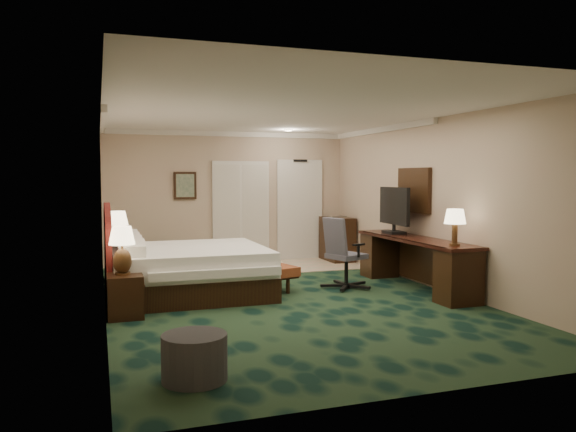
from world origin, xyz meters
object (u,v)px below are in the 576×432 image
object	(u,v)px
lamp_far	(118,230)
minibar	(337,239)
desk_chair	(346,253)
lamp_near	(122,250)
bed	(190,271)
ottoman	(194,357)
bed_bench	(269,276)
tv	(394,211)
desk	(414,263)
nightstand_far	(118,264)
nightstand_near	(125,296)

from	to	relation	value
lamp_far	minibar	bearing A→B (deg)	10.87
desk_chair	lamp_near	bearing A→B (deg)	172.95
bed	desk_chair	xyz separation A→B (m)	(2.44, -0.33, 0.21)
lamp_near	ottoman	size ratio (longest dim) A/B	1.07
bed_bench	tv	distance (m)	2.40
lamp_far	desk_chair	world-z (taller)	lamp_far
lamp_near	desk	world-z (taller)	lamp_near
desk	tv	world-z (taller)	tv
desk	tv	bearing A→B (deg)	90.87
bed_bench	minibar	size ratio (longest dim) A/B	1.27
minibar	bed	bearing A→B (deg)	-145.39
nightstand_far	minibar	bearing A→B (deg)	10.74
bed	ottoman	bearing A→B (deg)	-98.14
bed	bed_bench	distance (m)	1.29
lamp_near	desk_chair	xyz separation A→B (m)	(3.45, 0.78, -0.28)
desk	minibar	world-z (taller)	minibar
tv	minibar	size ratio (longest dim) A/B	1.10
nightstand_near	ottoman	bearing A→B (deg)	-79.36
bed	tv	world-z (taller)	tv
tv	minibar	xyz separation A→B (m)	(0.04, 2.46, -0.75)
ottoman	tv	xyz separation A→B (m)	(3.96, 3.56, 1.00)
ottoman	desk_chair	distance (m)	4.44
lamp_far	bed	bearing A→B (deg)	-57.98
nightstand_near	desk	bearing A→B (deg)	5.51
ottoman	minibar	xyz separation A→B (m)	(4.00, 6.03, 0.26)
tv	bed	bearing A→B (deg)	-177.52
nightstand_far	lamp_near	xyz separation A→B (m)	(-0.03, -2.67, 0.57)
nightstand_far	desk_chair	distance (m)	3.92
bed	desk_chair	size ratio (longest dim) A/B	1.97
lamp_far	ottoman	bearing A→B (deg)	-85.02
bed_bench	ottoman	world-z (taller)	ottoman
bed_bench	desk_chair	size ratio (longest dim) A/B	1.03
nightstand_far	lamp_near	bearing A→B (deg)	-90.63
nightstand_far	lamp_near	distance (m)	2.73
desk	desk_chair	bearing A→B (deg)	160.00
desk	lamp_far	bearing A→B (deg)	153.02
bed	minibar	distance (m)	4.23
nightstand_far	desk	size ratio (longest dim) A/B	0.20
bed	bed_bench	xyz separation A→B (m)	(1.27, 0.06, -0.16)
nightstand_near	lamp_near	xyz separation A→B (m)	(-0.02, 0.01, 0.58)
ottoman	minibar	distance (m)	7.24
nightstand_far	bed	bearing A→B (deg)	-57.75
tv	desk	bearing A→B (deg)	-85.66
nightstand_near	desk_chair	bearing A→B (deg)	13.09
tv	desk_chair	xyz separation A→B (m)	(-1.00, -0.27, -0.64)
ottoman	desk_chair	size ratio (longest dim) A/B	0.50
lamp_far	tv	world-z (taller)	tv
nightstand_near	bed_bench	bearing A→B (deg)	27.84
tv	lamp_far	bearing A→B (deg)	163.44
nightstand_near	nightstand_far	distance (m)	2.69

